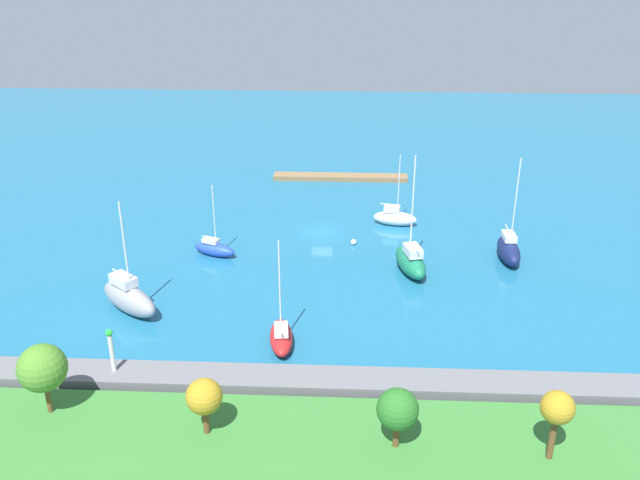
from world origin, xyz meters
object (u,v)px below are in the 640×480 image
at_px(park_tree_mideast, 398,410).
at_px(park_tree_midwest, 204,397).
at_px(park_tree_east, 557,409).
at_px(sailboat_navy_east_end, 509,250).
at_px(sailboat_red_inner_mooring, 281,337).
at_px(sailboat_green_mid_basin, 411,261).
at_px(sailboat_gray_by_breakwater, 129,297).
at_px(park_tree_center, 42,368).
at_px(harbor_beacon, 111,347).
at_px(pier_dock, 340,177).
at_px(mooring_buoy_white, 354,242).
at_px(sailboat_blue_along_channel, 214,248).
at_px(sailboat_white_outer_mooring, 395,217).

bearing_deg(park_tree_mideast, park_tree_midwest, -3.13).
xyz_separation_m(park_tree_east, sailboat_navy_east_end, (-3.91, -32.07, -3.76)).
bearing_deg(sailboat_red_inner_mooring, sailboat_green_mid_basin, -47.16).
bearing_deg(sailboat_gray_by_breakwater, park_tree_center, -53.64).
height_order(park_tree_midwest, sailboat_green_mid_basin, sailboat_green_mid_basin).
height_order(harbor_beacon, sailboat_red_inner_mooring, sailboat_red_inner_mooring).
bearing_deg(pier_dock, park_tree_east, 104.34).
bearing_deg(mooring_buoy_white, park_tree_east, 110.01).
height_order(park_tree_mideast, sailboat_navy_east_end, sailboat_navy_east_end).
bearing_deg(pier_dock, sailboat_gray_by_breakwater, 63.89).
bearing_deg(sailboat_gray_by_breakwater, park_tree_mideast, 0.93).
height_order(park_tree_mideast, sailboat_blue_along_channel, sailboat_blue_along_channel).
relative_size(park_tree_mideast, sailboat_navy_east_end, 0.38).
relative_size(park_tree_center, sailboat_green_mid_basin, 0.43).
height_order(sailboat_white_outer_mooring, sailboat_navy_east_end, sailboat_navy_east_end).
xyz_separation_m(park_tree_center, sailboat_blue_along_channel, (-6.33, -28.70, -4.02)).
bearing_deg(sailboat_blue_along_channel, mooring_buoy_white, 34.18).
bearing_deg(sailboat_navy_east_end, sailboat_white_outer_mooring, -129.12).
bearing_deg(sailboat_gray_by_breakwater, park_tree_midwest, -19.65).
bearing_deg(park_tree_mideast, park_tree_center, -5.55).
bearing_deg(sailboat_green_mid_basin, mooring_buoy_white, 27.53).
bearing_deg(sailboat_blue_along_channel, harbor_beacon, -76.76).
relative_size(park_tree_east, sailboat_blue_along_channel, 0.62).
distance_m(park_tree_mideast, sailboat_green_mid_basin, 28.31).
height_order(sailboat_green_mid_basin, sailboat_white_outer_mooring, sailboat_green_mid_basin).
bearing_deg(park_tree_east, mooring_buoy_white, -69.99).
relative_size(sailboat_blue_along_channel, mooring_buoy_white, 12.61).
xyz_separation_m(park_tree_mideast, mooring_buoy_white, (2.88, -34.67, -3.78)).
relative_size(park_tree_center, mooring_buoy_white, 8.33).
relative_size(sailboat_blue_along_channel, sailboat_navy_east_end, 0.71).
bearing_deg(mooring_buoy_white, park_tree_midwest, 73.59).
bearing_deg(harbor_beacon, sailboat_gray_by_breakwater, -78.26).
bearing_deg(sailboat_blue_along_channel, park_tree_mideast, -38.62).
height_order(park_tree_east, park_tree_center, park_tree_center).
relative_size(park_tree_mideast, sailboat_green_mid_basin, 0.35).
xyz_separation_m(pier_dock, park_tree_east, (-14.83, 58.00, 4.71)).
distance_m(sailboat_gray_by_breakwater, sailboat_blue_along_channel, 13.71).
distance_m(park_tree_midwest, sailboat_green_mid_basin, 31.74).
height_order(harbor_beacon, mooring_buoy_white, harbor_beacon).
height_order(park_tree_midwest, sailboat_white_outer_mooring, sailboat_white_outer_mooring).
distance_m(pier_dock, park_tree_midwest, 57.32).
relative_size(sailboat_gray_by_breakwater, sailboat_blue_along_channel, 1.35).
xyz_separation_m(park_tree_center, sailboat_navy_east_end, (-38.45, -29.02, -3.59)).
relative_size(park_tree_midwest, sailboat_navy_east_end, 0.37).
bearing_deg(park_tree_midwest, sailboat_navy_east_end, -131.10).
bearing_deg(sailboat_gray_by_breakwater, harbor_beacon, -39.38).
height_order(park_tree_center, park_tree_mideast, park_tree_center).
height_order(sailboat_navy_east_end, mooring_buoy_white, sailboat_navy_east_end).
height_order(park_tree_midwest, sailboat_gray_by_breakwater, sailboat_gray_by_breakwater).
height_order(sailboat_blue_along_channel, sailboat_navy_east_end, sailboat_navy_east_end).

